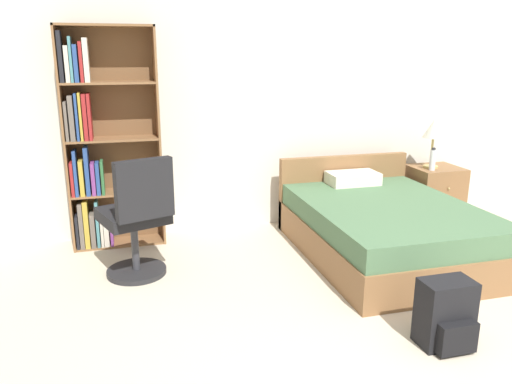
{
  "coord_description": "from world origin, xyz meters",
  "views": [
    {
      "loc": [
        -1.8,
        -1.67,
        1.75
      ],
      "look_at": [
        -0.81,
        1.98,
        0.71
      ],
      "focal_mm": 35.0,
      "sensor_mm": 36.0,
      "label": 1
    }
  ],
  "objects_px": {
    "bookshelf": "(100,147)",
    "water_bottle": "(433,160)",
    "bed": "(382,227)",
    "nightstand": "(434,193)",
    "table_lamp": "(434,131)",
    "backpack_black": "(446,315)",
    "office_chair": "(137,219)"
  },
  "relations": [
    {
      "from": "nightstand",
      "to": "table_lamp",
      "type": "xyz_separation_m",
      "value": [
        -0.08,
        -0.0,
        0.69
      ]
    },
    {
      "from": "bed",
      "to": "office_chair",
      "type": "bearing_deg",
      "value": 178.77
    },
    {
      "from": "bookshelf",
      "to": "table_lamp",
      "type": "xyz_separation_m",
      "value": [
        3.36,
        -0.14,
        0.04
      ]
    },
    {
      "from": "table_lamp",
      "to": "backpack_black",
      "type": "bearing_deg",
      "value": -120.96
    },
    {
      "from": "water_bottle",
      "to": "backpack_black",
      "type": "distance_m",
      "value": 2.46
    },
    {
      "from": "bookshelf",
      "to": "bed",
      "type": "bearing_deg",
      "value": -20.02
    },
    {
      "from": "backpack_black",
      "to": "bookshelf",
      "type": "bearing_deg",
      "value": 131.42
    },
    {
      "from": "table_lamp",
      "to": "nightstand",
      "type": "bearing_deg",
      "value": 2.82
    },
    {
      "from": "bookshelf",
      "to": "water_bottle",
      "type": "bearing_deg",
      "value": -4.48
    },
    {
      "from": "office_chair",
      "to": "backpack_black",
      "type": "xyz_separation_m",
      "value": [
        1.78,
        -1.49,
        -0.29
      ]
    },
    {
      "from": "bed",
      "to": "nightstand",
      "type": "distance_m",
      "value": 1.26
    },
    {
      "from": "bookshelf",
      "to": "office_chair",
      "type": "distance_m",
      "value": 0.98
    },
    {
      "from": "office_chair",
      "to": "water_bottle",
      "type": "xyz_separation_m",
      "value": [
        3.03,
        0.57,
        0.2
      ]
    },
    {
      "from": "table_lamp",
      "to": "backpack_black",
      "type": "distance_m",
      "value": 2.66
    },
    {
      "from": "bookshelf",
      "to": "table_lamp",
      "type": "height_order",
      "value": "bookshelf"
    },
    {
      "from": "bed",
      "to": "water_bottle",
      "type": "height_order",
      "value": "water_bottle"
    },
    {
      "from": "bookshelf",
      "to": "bed",
      "type": "height_order",
      "value": "bookshelf"
    },
    {
      "from": "water_bottle",
      "to": "bookshelf",
      "type": "bearing_deg",
      "value": 175.52
    },
    {
      "from": "bookshelf",
      "to": "backpack_black",
      "type": "bearing_deg",
      "value": -48.58
    },
    {
      "from": "office_chair",
      "to": "table_lamp",
      "type": "distance_m",
      "value": 3.2
    },
    {
      "from": "bookshelf",
      "to": "nightstand",
      "type": "distance_m",
      "value": 3.5
    },
    {
      "from": "nightstand",
      "to": "bookshelf",
      "type": "bearing_deg",
      "value": 177.65
    },
    {
      "from": "bed",
      "to": "backpack_black",
      "type": "relative_size",
      "value": 4.48
    },
    {
      "from": "bed",
      "to": "water_bottle",
      "type": "relative_size",
      "value": 8.03
    },
    {
      "from": "bed",
      "to": "water_bottle",
      "type": "distance_m",
      "value": 1.17
    },
    {
      "from": "bookshelf",
      "to": "office_chair",
      "type": "xyz_separation_m",
      "value": [
        0.27,
        -0.83,
        -0.45
      ]
    },
    {
      "from": "table_lamp",
      "to": "bookshelf",
      "type": "bearing_deg",
      "value": 177.54
    },
    {
      "from": "bed",
      "to": "nightstand",
      "type": "height_order",
      "value": "bed"
    },
    {
      "from": "bookshelf",
      "to": "water_bottle",
      "type": "xyz_separation_m",
      "value": [
        3.3,
        -0.26,
        -0.25
      ]
    },
    {
      "from": "bookshelf",
      "to": "bed",
      "type": "xyz_separation_m",
      "value": [
        2.41,
        -0.88,
        -0.69
      ]
    },
    {
      "from": "backpack_black",
      "to": "water_bottle",
      "type": "bearing_deg",
      "value": 58.87
    },
    {
      "from": "nightstand",
      "to": "water_bottle",
      "type": "height_order",
      "value": "water_bottle"
    }
  ]
}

